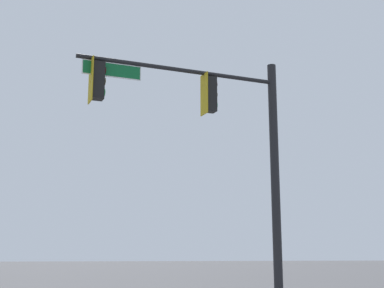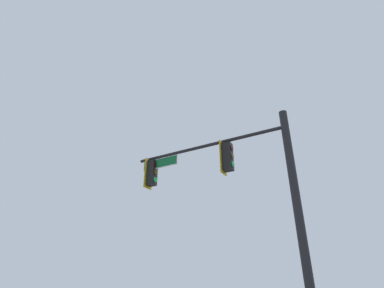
# 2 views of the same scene
# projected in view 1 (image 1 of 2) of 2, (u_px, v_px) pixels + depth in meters

# --- Properties ---
(signal_pole_near) EXTENTS (6.49, 0.83, 7.41)m
(signal_pole_near) POSITION_uv_depth(u_px,v_px,m) (224.00, 136.00, 16.39)
(signal_pole_near) COLOR black
(signal_pole_near) RESTS_ON ground_plane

